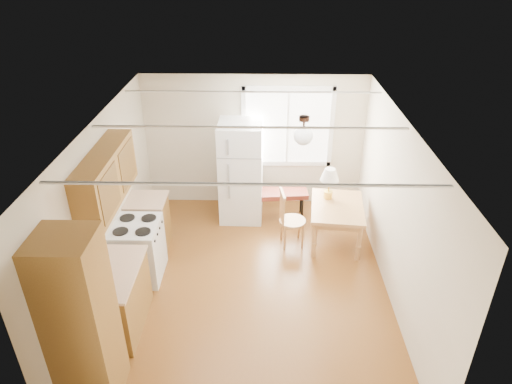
{
  "coord_description": "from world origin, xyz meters",
  "views": [
    {
      "loc": [
        0.18,
        -5.29,
        4.5
      ],
      "look_at": [
        0.06,
        0.77,
        1.15
      ],
      "focal_mm": 32.0,
      "sensor_mm": 36.0,
      "label": 1
    }
  ],
  "objects_px": {
    "refrigerator": "(241,172)",
    "chair": "(287,215)",
    "bench": "(275,194)",
    "dining_table": "(337,211)"
  },
  "relations": [
    {
      "from": "refrigerator",
      "to": "chair",
      "type": "xyz_separation_m",
      "value": [
        0.79,
        -0.91,
        -0.34
      ]
    },
    {
      "from": "refrigerator",
      "to": "chair",
      "type": "distance_m",
      "value": 1.25
    },
    {
      "from": "dining_table",
      "to": "refrigerator",
      "type": "bearing_deg",
      "value": 159.85
    },
    {
      "from": "bench",
      "to": "dining_table",
      "type": "distance_m",
      "value": 1.27
    },
    {
      "from": "dining_table",
      "to": "chair",
      "type": "bearing_deg",
      "value": -166.32
    },
    {
      "from": "refrigerator",
      "to": "dining_table",
      "type": "distance_m",
      "value": 1.83
    },
    {
      "from": "refrigerator",
      "to": "bench",
      "type": "distance_m",
      "value": 0.75
    },
    {
      "from": "chair",
      "to": "refrigerator",
      "type": "bearing_deg",
      "value": 122.59
    },
    {
      "from": "refrigerator",
      "to": "dining_table",
      "type": "bearing_deg",
      "value": -24.75
    },
    {
      "from": "bench",
      "to": "dining_table",
      "type": "xyz_separation_m",
      "value": [
        1.0,
        -0.78,
        0.12
      ]
    }
  ]
}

